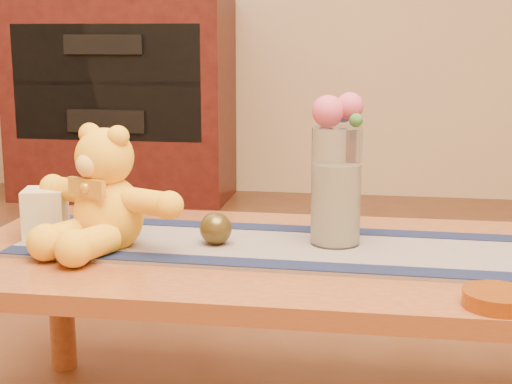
% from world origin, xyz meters
% --- Properties ---
extents(coffee_table_top, '(1.40, 0.70, 0.04)m').
position_xyz_m(coffee_table_top, '(0.00, 0.00, 0.43)').
color(coffee_table_top, brown).
rests_on(coffee_table_top, floor).
extents(table_leg_bl, '(0.07, 0.07, 0.41)m').
position_xyz_m(table_leg_bl, '(-0.64, 0.29, 0.21)').
color(table_leg_bl, brown).
rests_on(table_leg_bl, floor).
extents(persian_runner, '(1.21, 0.38, 0.01)m').
position_xyz_m(persian_runner, '(0.02, 0.02, 0.45)').
color(persian_runner, '#1A1D49').
rests_on(persian_runner, coffee_table_top).
extents(runner_border_near, '(1.20, 0.09, 0.00)m').
position_xyz_m(runner_border_near, '(0.02, -0.13, 0.46)').
color(runner_border_near, '#121837').
rests_on(runner_border_near, persian_runner).
extents(runner_border_far, '(1.20, 0.09, 0.00)m').
position_xyz_m(runner_border_far, '(0.02, 0.16, 0.46)').
color(runner_border_far, '#121837').
rests_on(runner_border_far, persian_runner).
extents(teddy_bear, '(0.46, 0.43, 0.25)m').
position_xyz_m(teddy_bear, '(-0.37, -0.04, 0.58)').
color(teddy_bear, yellow).
rests_on(teddy_bear, persian_runner).
extents(pillar_candle, '(0.11, 0.11, 0.11)m').
position_xyz_m(pillar_candle, '(-0.54, 0.01, 0.51)').
color(pillar_candle, beige).
rests_on(pillar_candle, persian_runner).
extents(candle_wick, '(0.00, 0.00, 0.01)m').
position_xyz_m(candle_wick, '(-0.54, 0.01, 0.57)').
color(candle_wick, black).
rests_on(candle_wick, pillar_candle).
extents(glass_vase, '(0.11, 0.11, 0.26)m').
position_xyz_m(glass_vase, '(0.12, 0.05, 0.59)').
color(glass_vase, silver).
rests_on(glass_vase, persian_runner).
extents(potpourri_fill, '(0.09, 0.09, 0.18)m').
position_xyz_m(potpourri_fill, '(0.12, 0.05, 0.55)').
color(potpourri_fill, beige).
rests_on(potpourri_fill, glass_vase).
extents(rose_left, '(0.07, 0.07, 0.07)m').
position_xyz_m(rose_left, '(0.10, 0.04, 0.75)').
color(rose_left, '#C64664').
rests_on(rose_left, glass_vase).
extents(rose_right, '(0.06, 0.06, 0.06)m').
position_xyz_m(rose_right, '(0.14, 0.06, 0.76)').
color(rose_right, '#C64664').
rests_on(rose_right, glass_vase).
extents(blue_flower_back, '(0.04, 0.04, 0.04)m').
position_xyz_m(blue_flower_back, '(0.13, 0.09, 0.75)').
color(blue_flower_back, '#4D4BA2').
rests_on(blue_flower_back, glass_vase).
extents(blue_flower_side, '(0.04, 0.04, 0.04)m').
position_xyz_m(blue_flower_side, '(0.09, 0.07, 0.74)').
color(blue_flower_side, '#4D4BA2').
rests_on(blue_flower_side, glass_vase).
extents(leaf_sprig, '(0.03, 0.03, 0.03)m').
position_xyz_m(leaf_sprig, '(0.16, 0.03, 0.74)').
color(leaf_sprig, '#33662D').
rests_on(leaf_sprig, glass_vase).
extents(bronze_ball, '(0.07, 0.07, 0.07)m').
position_xyz_m(bronze_ball, '(-0.14, 0.00, 0.49)').
color(bronze_ball, '#473817').
rests_on(bronze_ball, persian_runner).
extents(amber_dish, '(0.16, 0.16, 0.03)m').
position_xyz_m(amber_dish, '(0.42, -0.28, 0.46)').
color(amber_dish, '#BF5914').
rests_on(amber_dish, coffee_table_top).
extents(media_cabinet, '(1.20, 0.50, 1.10)m').
position_xyz_m(media_cabinet, '(-1.20, 2.48, 0.55)').
color(media_cabinet, black).
rests_on(media_cabinet, floor).
extents(cabinet_cavity, '(1.02, 0.03, 0.61)m').
position_xyz_m(cabinet_cavity, '(-1.20, 2.25, 0.66)').
color(cabinet_cavity, black).
rests_on(cabinet_cavity, media_cabinet).
extents(cabinet_shelf, '(1.02, 0.20, 0.02)m').
position_xyz_m(cabinet_shelf, '(-1.20, 2.33, 0.66)').
color(cabinet_shelf, black).
rests_on(cabinet_shelf, media_cabinet).
extents(stereo_upper, '(0.42, 0.28, 0.10)m').
position_xyz_m(stereo_upper, '(-1.20, 2.35, 0.86)').
color(stereo_upper, black).
rests_on(stereo_upper, media_cabinet).
extents(stereo_lower, '(0.42, 0.28, 0.12)m').
position_xyz_m(stereo_lower, '(-1.20, 2.35, 0.46)').
color(stereo_lower, black).
rests_on(stereo_lower, media_cabinet).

